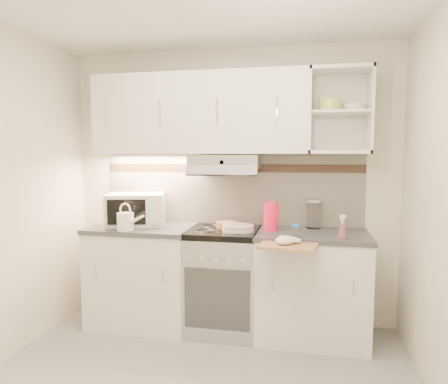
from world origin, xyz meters
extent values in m
cube|color=silver|center=(0.00, 1.40, 1.25)|extent=(3.00, 0.04, 2.50)
cube|color=silver|center=(0.00, -1.40, 1.25)|extent=(3.00, 0.04, 2.50)
cube|color=silver|center=(0.00, 1.39, 1.22)|extent=(2.40, 0.02, 0.64)
cube|color=#36251D|center=(0.00, 1.38, 1.42)|extent=(2.40, 0.01, 0.08)
cube|color=white|center=(-0.25, 1.23, 1.90)|extent=(1.90, 0.34, 0.70)
cube|color=white|center=(0.95, 1.23, 1.90)|extent=(0.50, 0.34, 0.70)
cylinder|color=#ADC14A|center=(0.87, 1.23, 1.95)|extent=(0.19, 0.19, 0.10)
cylinder|color=silver|center=(1.07, 1.23, 1.93)|extent=(0.18, 0.18, 0.06)
cube|color=#B7B7BC|center=(0.00, 1.20, 1.48)|extent=(0.60, 0.40, 0.12)
cube|color=white|center=(-0.75, 1.10, 0.43)|extent=(0.90, 0.60, 0.86)
cube|color=#47474C|center=(-0.75, 1.10, 0.88)|extent=(0.92, 0.62, 0.04)
cube|color=white|center=(0.75, 1.10, 0.43)|extent=(0.90, 0.60, 0.86)
cube|color=#47474C|center=(0.75, 1.10, 0.88)|extent=(0.92, 0.62, 0.04)
cube|color=#B7B7BC|center=(0.00, 1.10, 0.42)|extent=(0.60, 0.58, 0.85)
cube|color=black|center=(0.00, 1.10, 0.88)|extent=(0.60, 0.60, 0.05)
cube|color=silver|center=(-0.84, 1.17, 1.04)|extent=(0.59, 0.49, 0.29)
cube|color=black|center=(-0.84, 0.98, 1.04)|extent=(0.33, 0.10, 0.22)
cylinder|color=white|center=(-0.81, 0.88, 0.98)|extent=(0.14, 0.14, 0.15)
cone|color=white|center=(-0.71, 0.85, 1.00)|extent=(0.20, 0.09, 0.12)
torus|color=white|center=(-0.81, 0.88, 1.07)|extent=(0.12, 0.05, 0.12)
cylinder|color=silver|center=(0.13, 1.04, 0.91)|extent=(0.27, 0.27, 0.02)
cylinder|color=silver|center=(0.13, 1.04, 0.93)|extent=(0.27, 0.27, 0.02)
cylinder|color=silver|center=(0.13, 1.04, 0.94)|extent=(0.27, 0.27, 0.02)
cube|color=silver|center=(0.13, 1.04, 0.95)|extent=(0.17, 0.05, 0.01)
cylinder|color=olive|center=(0.01, 1.19, 0.92)|extent=(0.19, 0.19, 0.05)
cylinder|color=#FF184A|center=(0.40, 1.13, 1.02)|extent=(0.12, 0.12, 0.25)
cube|color=#FF184A|center=(0.46, 1.12, 1.05)|extent=(0.02, 0.03, 0.10)
cylinder|color=silver|center=(0.76, 1.30, 1.01)|extent=(0.13, 0.13, 0.23)
cylinder|color=#B7B7BC|center=(0.76, 1.30, 1.14)|extent=(0.13, 0.13, 0.02)
cylinder|color=white|center=(0.62, 0.89, 0.94)|extent=(0.06, 0.06, 0.08)
cylinder|color=blue|center=(0.62, 0.89, 0.99)|extent=(0.07, 0.07, 0.02)
cone|color=pink|center=(0.97, 0.88, 0.96)|extent=(0.08, 0.08, 0.12)
cube|color=#A4714B|center=(0.57, 0.73, 0.87)|extent=(0.47, 0.43, 0.02)
camera|label=1|loc=(0.67, -2.24, 1.54)|focal=32.00mm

